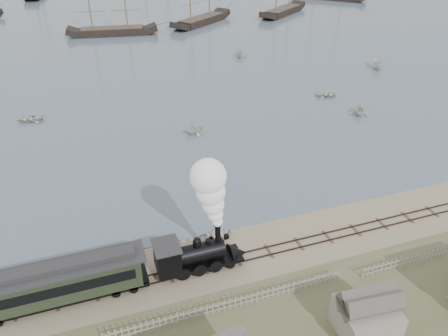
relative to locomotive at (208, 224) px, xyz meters
name	(u,v)px	position (x,y,z in m)	size (l,w,h in m)	color
ground	(270,235)	(6.60, 2.00, -4.56)	(600.00, 600.00, 0.00)	tan
rail_track	(279,249)	(6.60, 0.00, -4.52)	(120.00, 1.80, 0.16)	#321F1B
picket_fence_west	(230,309)	(0.10, -5.00, -4.56)	(19.00, 0.10, 1.20)	gray
picket_fence_east	(435,258)	(19.10, -5.50, -4.56)	(15.00, 0.10, 1.20)	gray
shed_mid	(363,331)	(8.60, -10.00, -4.56)	(4.00, 3.50, 3.60)	gray
locomotive	(208,224)	(0.00, 0.00, 0.00)	(7.94, 2.96, 9.90)	black
passenger_coach	(55,283)	(-12.21, 0.00, -2.44)	(13.77, 2.66, 3.35)	black
beached_dinghy	(217,236)	(1.71, 3.13, -4.20)	(3.41, 2.43, 0.71)	silver
rowboat_1	(194,128)	(5.57, 24.71, -3.74)	(2.88, 2.49, 1.52)	silver
rowboat_2	(212,184)	(3.77, 11.05, -3.83)	(3.45, 1.30, 1.33)	silver
rowboat_3	(327,94)	(29.40, 30.52, -4.15)	(3.32, 2.37, 0.69)	silver
rowboat_4	(359,109)	(30.17, 22.77, -3.65)	(3.23, 2.79, 1.70)	silver
rowboat_5	(377,64)	(45.53, 39.74, -3.70)	(4.14, 1.56, 1.60)	silver
rowboat_6	(30,119)	(-15.49, 36.23, -4.12)	(3.69, 2.63, 0.76)	silver
rowboat_7	(240,53)	(23.59, 54.77, -3.59)	(3.45, 2.98, 1.82)	silver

